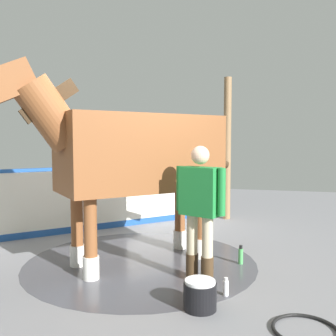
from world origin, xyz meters
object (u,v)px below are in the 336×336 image
Objects in this scene: handler at (200,205)px; bottle_shampoo at (226,287)px; horse at (133,154)px; bottle_spray at (241,255)px; hose_coil at (306,330)px; wash_bucket at (200,295)px.

handler is 8.10× the size of bottle_shampoo.
horse is 1.62× the size of handler.
bottle_spray is at bearing -8.01° from handler.
bottle_spray is 0.44× the size of hose_coil.
bottle_shampoo is 0.97m from hose_coil.
hose_coil is (0.67, -1.69, -0.10)m from bottle_spray.
hose_coil is (2.10, -1.37, -1.49)m from horse.
wash_bucket is (1.12, -1.16, -1.36)m from horse.
bottle_spray is at bearing 111.51° from hose_coil.
bottle_spray is (0.31, 1.49, -0.03)m from wash_bucket.
bottle_shampoo is at bearing -111.51° from handler.
handler is at bearing 140.18° from hose_coil.
bottle_shampoo is (0.35, -0.33, -0.84)m from handler.
horse reaches higher than handler.
bottle_shampoo is at bearing 105.38° from horse.
handler is at bearing -119.80° from bottle_spray.
wash_bucket is 1.52m from bottle_spray.
horse is at bearing 146.95° from hose_coil.
horse is 4.41× the size of hose_coil.
handler reaches higher than wash_bucket.
bottle_shampoo is (1.34, -0.77, -1.42)m from horse.
handler is 0.96m from bottle_shampoo.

